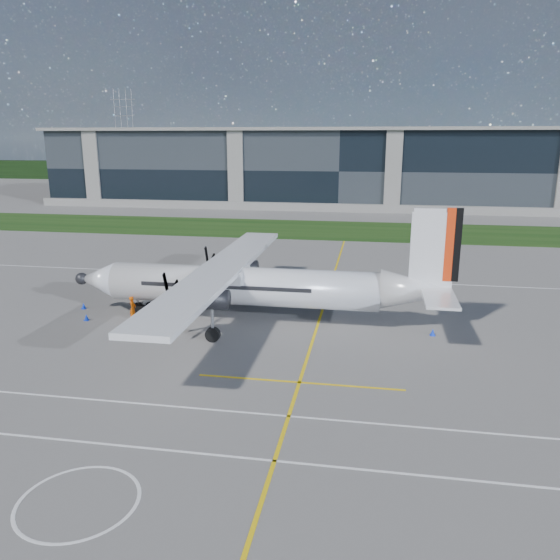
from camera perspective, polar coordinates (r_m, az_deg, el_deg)
name	(u,v)px	position (r m, az deg, el deg)	size (l,w,h in m)	color
ground	(323,239)	(76.20, 4.52, 4.28)	(400.00, 400.00, 0.00)	slate
grass_strip	(328,230)	(84.05, 5.04, 5.25)	(400.00, 18.00, 0.04)	black
terminal_building	(342,169)	(115.03, 6.52, 11.49)	(120.00, 20.00, 15.00)	black
tree_line	(354,173)	(175.12, 7.69, 11.03)	(400.00, 6.00, 6.00)	black
pylon_west	(125,134)	(204.05, -15.90, 14.49)	(9.00, 4.60, 30.00)	gray
yellow_taxiway_centerline	(325,302)	(46.86, 4.71, -2.35)	(0.20, 70.00, 0.01)	yellow
white_lane_line	(208,454)	(25.69, -7.50, -17.61)	(90.00, 0.15, 0.01)	white
turboprop_aircraft	(257,264)	(40.68, -2.45, 1.64)	(29.01, 30.08, 9.02)	silver
fuel_tanker_truck	(156,280)	(49.83, -12.80, 0.04)	(7.50, 2.44, 2.81)	silver
baggage_tug	(166,295)	(46.13, -11.86, -1.56)	(3.44, 2.07, 2.07)	white
ground_crew_person	(133,307)	(43.46, -15.15, -2.71)	(0.88, 0.63, 2.16)	#F25907
safety_cone_tail	(433,332)	(40.49, 15.67, -5.27)	(0.36, 0.36, 0.50)	#0C2FD0
safety_cone_stbdwing	(260,271)	(56.66, -2.15, 0.95)	(0.36, 0.36, 0.50)	#0C2FD0
safety_cone_nose_port	(86,317)	(44.71, -19.57, -3.68)	(0.36, 0.36, 0.50)	#0C2FD0
safety_cone_fwd	(84,306)	(47.77, -19.84, -2.55)	(0.36, 0.36, 0.50)	#0C2FD0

